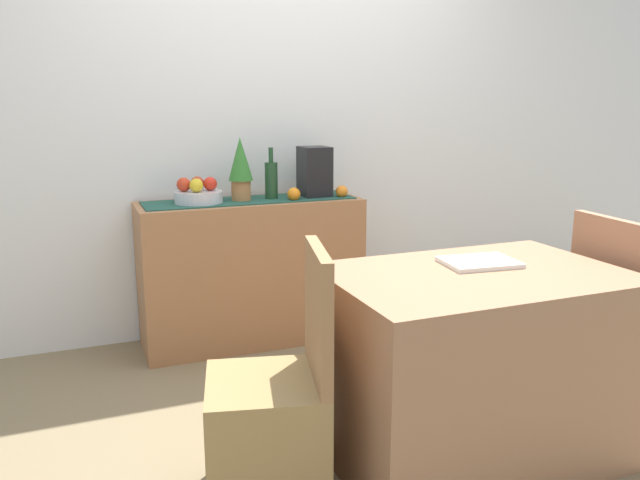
{
  "coord_description": "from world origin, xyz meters",
  "views": [
    {
      "loc": [
        -1.17,
        -2.44,
        1.37
      ],
      "look_at": [
        -0.06,
        0.35,
        0.7
      ],
      "focal_mm": 35.2,
      "sensor_mm": 36.0,
      "label": 1
    }
  ],
  "objects_px": {
    "coffee_maker": "(315,172)",
    "potted_plant": "(241,166)",
    "sideboard_console": "(252,272)",
    "fruit_bowl": "(199,197)",
    "wine_bottle": "(271,180)",
    "chair_by_corner": "(628,358)",
    "chair_near_window": "(271,430)",
    "open_book": "(479,262)",
    "dining_table": "(473,364)"
  },
  "relations": [
    {
      "from": "open_book",
      "to": "chair_near_window",
      "type": "height_order",
      "value": "chair_near_window"
    },
    {
      "from": "sideboard_console",
      "to": "chair_near_window",
      "type": "height_order",
      "value": "chair_near_window"
    },
    {
      "from": "chair_near_window",
      "to": "sideboard_console",
      "type": "bearing_deg",
      "value": 76.59
    },
    {
      "from": "sideboard_console",
      "to": "chair_near_window",
      "type": "xyz_separation_m",
      "value": [
        -0.35,
        -1.48,
        -0.15
      ]
    },
    {
      "from": "wine_bottle",
      "to": "chair_by_corner",
      "type": "height_order",
      "value": "wine_bottle"
    },
    {
      "from": "sideboard_console",
      "to": "dining_table",
      "type": "relative_size",
      "value": 1.12
    },
    {
      "from": "sideboard_console",
      "to": "open_book",
      "type": "distance_m",
      "value": 1.53
    },
    {
      "from": "fruit_bowl",
      "to": "coffee_maker",
      "type": "distance_m",
      "value": 0.68
    },
    {
      "from": "coffee_maker",
      "to": "open_book",
      "type": "bearing_deg",
      "value": -83.81
    },
    {
      "from": "coffee_maker",
      "to": "dining_table",
      "type": "bearing_deg",
      "value": -86.97
    },
    {
      "from": "wine_bottle",
      "to": "dining_table",
      "type": "height_order",
      "value": "wine_bottle"
    },
    {
      "from": "open_book",
      "to": "fruit_bowl",
      "type": "bearing_deg",
      "value": 127.11
    },
    {
      "from": "chair_by_corner",
      "to": "chair_near_window",
      "type": "bearing_deg",
      "value": -179.83
    },
    {
      "from": "dining_table",
      "to": "coffee_maker",
      "type": "bearing_deg",
      "value": 93.03
    },
    {
      "from": "sideboard_console",
      "to": "potted_plant",
      "type": "bearing_deg",
      "value": 180.0
    },
    {
      "from": "wine_bottle",
      "to": "chair_by_corner",
      "type": "distance_m",
      "value": 1.99
    },
    {
      "from": "chair_by_corner",
      "to": "dining_table",
      "type": "bearing_deg",
      "value": -179.93
    },
    {
      "from": "dining_table",
      "to": "open_book",
      "type": "xyz_separation_m",
      "value": [
        0.07,
        0.09,
        0.38
      ]
    },
    {
      "from": "wine_bottle",
      "to": "dining_table",
      "type": "bearing_deg",
      "value": -77.05
    },
    {
      "from": "fruit_bowl",
      "to": "chair_near_window",
      "type": "distance_m",
      "value": 1.6
    },
    {
      "from": "wine_bottle",
      "to": "potted_plant",
      "type": "relative_size",
      "value": 0.83
    },
    {
      "from": "wine_bottle",
      "to": "chair_by_corner",
      "type": "bearing_deg",
      "value": -51.89
    },
    {
      "from": "open_book",
      "to": "chair_by_corner",
      "type": "distance_m",
      "value": 0.89
    },
    {
      "from": "fruit_bowl",
      "to": "dining_table",
      "type": "bearing_deg",
      "value": -63.04
    },
    {
      "from": "sideboard_console",
      "to": "wine_bottle",
      "type": "bearing_deg",
      "value": 0.0
    },
    {
      "from": "fruit_bowl",
      "to": "sideboard_console",
      "type": "bearing_deg",
      "value": 0.0
    },
    {
      "from": "sideboard_console",
      "to": "open_book",
      "type": "bearing_deg",
      "value": -68.81
    },
    {
      "from": "open_book",
      "to": "chair_by_corner",
      "type": "bearing_deg",
      "value": -0.49
    },
    {
      "from": "open_book",
      "to": "sideboard_console",
      "type": "bearing_deg",
      "value": 117.59
    },
    {
      "from": "sideboard_console",
      "to": "chair_near_window",
      "type": "relative_size",
      "value": 1.38
    },
    {
      "from": "potted_plant",
      "to": "open_book",
      "type": "height_order",
      "value": "potted_plant"
    },
    {
      "from": "fruit_bowl",
      "to": "coffee_maker",
      "type": "bearing_deg",
      "value": 0.0
    },
    {
      "from": "sideboard_console",
      "to": "coffee_maker",
      "type": "bearing_deg",
      "value": 0.0
    },
    {
      "from": "potted_plant",
      "to": "chair_by_corner",
      "type": "distance_m",
      "value": 2.13
    },
    {
      "from": "coffee_maker",
      "to": "potted_plant",
      "type": "height_order",
      "value": "potted_plant"
    },
    {
      "from": "fruit_bowl",
      "to": "coffee_maker",
      "type": "relative_size",
      "value": 0.9
    },
    {
      "from": "sideboard_console",
      "to": "wine_bottle",
      "type": "xyz_separation_m",
      "value": [
        0.13,
        0.0,
        0.52
      ]
    },
    {
      "from": "sideboard_console",
      "to": "coffee_maker",
      "type": "height_order",
      "value": "coffee_maker"
    },
    {
      "from": "chair_near_window",
      "to": "wine_bottle",
      "type": "bearing_deg",
      "value": 72.08
    },
    {
      "from": "coffee_maker",
      "to": "fruit_bowl",
      "type": "bearing_deg",
      "value": 180.0
    },
    {
      "from": "chair_near_window",
      "to": "coffee_maker",
      "type": "bearing_deg",
      "value": 63.44
    },
    {
      "from": "wine_bottle",
      "to": "potted_plant",
      "type": "bearing_deg",
      "value": 180.0
    },
    {
      "from": "sideboard_console",
      "to": "coffee_maker",
      "type": "distance_m",
      "value": 0.68
    },
    {
      "from": "sideboard_console",
      "to": "chair_by_corner",
      "type": "bearing_deg",
      "value": -49.0
    },
    {
      "from": "fruit_bowl",
      "to": "wine_bottle",
      "type": "distance_m",
      "value": 0.42
    },
    {
      "from": "open_book",
      "to": "chair_by_corner",
      "type": "relative_size",
      "value": 0.31
    },
    {
      "from": "coffee_maker",
      "to": "potted_plant",
      "type": "relative_size",
      "value": 0.82
    },
    {
      "from": "chair_near_window",
      "to": "chair_by_corner",
      "type": "height_order",
      "value": "same"
    },
    {
      "from": "coffee_maker",
      "to": "open_book",
      "type": "xyz_separation_m",
      "value": [
        0.15,
        -1.39,
        -0.22
      ]
    },
    {
      "from": "dining_table",
      "to": "wine_bottle",
      "type": "bearing_deg",
      "value": 102.95
    }
  ]
}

